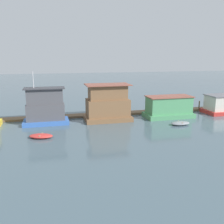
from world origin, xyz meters
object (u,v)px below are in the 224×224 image
object	(u,v)px
dinghy_grey	(180,123)
mooring_post_far_left	(199,106)
mooring_post_centre	(113,111)
dinghy_red	(41,136)
houseboat_brown	(108,104)
houseboat_green	(169,107)
houseboat_blue	(45,108)

from	to	relation	value
dinghy_grey	mooring_post_far_left	distance (m)	9.94
mooring_post_far_left	mooring_post_centre	xyz separation A→B (m)	(-14.81, 0.00, -0.03)
mooring_post_centre	dinghy_grey	bearing A→B (deg)	-41.91
dinghy_red	mooring_post_far_left	world-z (taller)	mooring_post_far_left
houseboat_brown	dinghy_grey	distance (m)	10.43
houseboat_brown	houseboat_green	world-z (taller)	houseboat_brown
houseboat_blue	dinghy_red	xyz separation A→B (m)	(-0.51, -6.21, -1.98)
dinghy_red	mooring_post_centre	xyz separation A→B (m)	(10.54, 7.97, 0.63)
dinghy_red	dinghy_grey	size ratio (longest dim) A/B	1.10
houseboat_brown	dinghy_red	size ratio (longest dim) A/B	2.23
dinghy_red	dinghy_grey	xyz separation A→B (m)	(18.16, 1.13, 0.01)
houseboat_brown	mooring_post_centre	size ratio (longest dim) A/B	3.87
dinghy_red	mooring_post_centre	bearing A→B (deg)	37.12
houseboat_blue	dinghy_grey	distance (m)	18.47
dinghy_red	houseboat_green	bearing A→B (deg)	16.82
dinghy_red	mooring_post_centre	size ratio (longest dim) A/B	1.74
houseboat_blue	mooring_post_centre	size ratio (longest dim) A/B	4.16
dinghy_grey	mooring_post_far_left	xyz separation A→B (m)	(7.18, 6.84, 0.65)
mooring_post_far_left	mooring_post_centre	world-z (taller)	mooring_post_far_left
mooring_post_far_left	dinghy_red	bearing A→B (deg)	-162.53
houseboat_blue	mooring_post_centre	world-z (taller)	houseboat_blue
mooring_post_far_left	mooring_post_centre	bearing A→B (deg)	180.00
mooring_post_centre	mooring_post_far_left	bearing A→B (deg)	0.00
dinghy_red	houseboat_blue	bearing A→B (deg)	85.30
houseboat_blue	dinghy_red	bearing A→B (deg)	-94.70
dinghy_red	dinghy_grey	bearing A→B (deg)	3.56
dinghy_grey	mooring_post_centre	world-z (taller)	mooring_post_centre
houseboat_blue	dinghy_red	world-z (taller)	houseboat_blue
dinghy_grey	mooring_post_centre	xyz separation A→B (m)	(-7.62, 6.84, 0.62)
houseboat_blue	houseboat_green	distance (m)	18.11
houseboat_green	houseboat_brown	bearing A→B (deg)	177.68
dinghy_red	mooring_post_centre	world-z (taller)	mooring_post_centre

